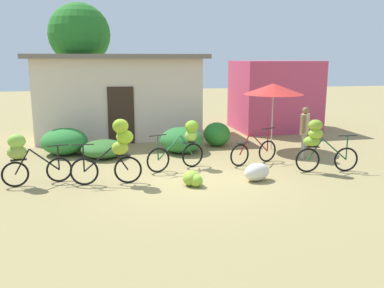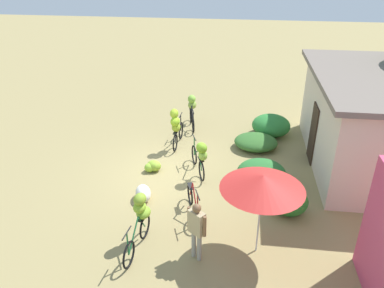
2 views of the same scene
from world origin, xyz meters
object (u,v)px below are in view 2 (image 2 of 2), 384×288
object	(u,v)px
bicycle_leftmost	(192,108)
building_low	(358,120)
bicycle_center_loaded	(200,155)
banana_pile_on_ground	(153,166)
market_umbrella	(263,182)
produce_sack	(143,193)
person_vendor	(197,226)
bicycle_near_pile	(176,125)
bicycle_rightmost	(140,217)
bicycle_by_shop	(194,204)

from	to	relation	value
bicycle_leftmost	building_low	bearing A→B (deg)	67.17
bicycle_center_loaded	banana_pile_on_ground	distance (m)	1.71
market_umbrella	produce_sack	world-z (taller)	market_umbrella
person_vendor	market_umbrella	bearing A→B (deg)	106.63
building_low	market_umbrella	xyz separation A→B (m)	(4.80, -3.28, 0.42)
bicycle_near_pile	produce_sack	xyz separation A→B (m)	(3.34, -0.44, -0.69)
bicycle_center_loaded	produce_sack	xyz separation A→B (m)	(1.50, -1.51, -0.54)
building_low	produce_sack	size ratio (longest dim) A/B	9.08
bicycle_center_loaded	bicycle_rightmost	distance (m)	3.51
bicycle_by_shop	produce_sack	size ratio (longest dim) A/B	2.24
bicycle_by_shop	banana_pile_on_ground	size ratio (longest dim) A/B	2.43
person_vendor	bicycle_leftmost	bearing A→B (deg)	-171.99
bicycle_rightmost	person_vendor	xyz separation A→B (m)	(0.33, 1.42, 0.13)
bicycle_leftmost	bicycle_near_pile	bearing A→B (deg)	-8.01
bicycle_near_pile	banana_pile_on_ground	world-z (taller)	bicycle_near_pile
bicycle_leftmost	produce_sack	world-z (taller)	bicycle_leftmost
bicycle_near_pile	person_vendor	size ratio (longest dim) A/B	1.08
bicycle_leftmost	bicycle_near_pile	xyz separation A→B (m)	(2.16, -0.30, 0.16)
bicycle_center_loaded	building_low	bearing A→B (deg)	107.32
bicycle_near_pile	bicycle_by_shop	distance (m)	4.03
building_low	bicycle_leftmost	bearing A→B (deg)	-112.83
market_umbrella	bicycle_leftmost	bearing A→B (deg)	-160.91
building_low	person_vendor	xyz separation A→B (m)	(5.22, -4.70, -0.62)
bicycle_near_pile	bicycle_rightmost	xyz separation A→B (m)	(5.17, -0.04, -0.10)
bicycle_center_loaded	bicycle_by_shop	size ratio (longest dim) A/B	1.05
building_low	bicycle_leftmost	xyz separation A→B (m)	(-2.43, -5.78, -0.82)
market_umbrella	bicycle_by_shop	distance (m)	2.66
banana_pile_on_ground	bicycle_center_loaded	bearing A→B (deg)	85.42
market_umbrella	person_vendor	bearing A→B (deg)	-73.37
bicycle_near_pile	banana_pile_on_ground	xyz separation A→B (m)	(1.71, -0.52, -0.74)
bicycle_by_shop	banana_pile_on_ground	xyz separation A→B (m)	(-2.13, -1.63, -0.18)
bicycle_leftmost	bicycle_by_shop	xyz separation A→B (m)	(5.99, 0.81, -0.40)
market_umbrella	banana_pile_on_ground	bearing A→B (deg)	-135.32
bicycle_center_loaded	bicycle_rightmost	bearing A→B (deg)	-18.51
building_low	bicycle_leftmost	size ratio (longest dim) A/B	4.04
building_low	bicycle_center_loaded	world-z (taller)	building_low
market_umbrella	bicycle_rightmost	size ratio (longest dim) A/B	1.28
bicycle_rightmost	produce_sack	world-z (taller)	bicycle_rightmost
building_low	bicycle_near_pile	xyz separation A→B (m)	(-0.28, -6.08, -0.66)
bicycle_center_loaded	banana_pile_on_ground	bearing A→B (deg)	-94.58
person_vendor	bicycle_near_pile	bearing A→B (deg)	-165.90
banana_pile_on_ground	bicycle_leftmost	bearing A→B (deg)	167.98
bicycle_rightmost	produce_sack	xyz separation A→B (m)	(-1.83, -0.40, -0.60)
banana_pile_on_ground	bicycle_near_pile	bearing A→B (deg)	163.10
bicycle_rightmost	banana_pile_on_ground	xyz separation A→B (m)	(-3.46, -0.48, -0.64)
building_low	bicycle_leftmost	distance (m)	6.32
bicycle_by_shop	bicycle_near_pile	bearing A→B (deg)	-163.85
bicycle_by_shop	market_umbrella	bearing A→B (deg)	53.88
bicycle_center_loaded	banana_pile_on_ground	xyz separation A→B (m)	(-0.13, -1.59, -0.59)
banana_pile_on_ground	person_vendor	bearing A→B (deg)	26.64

